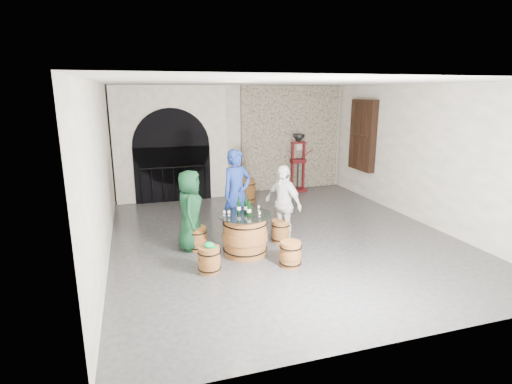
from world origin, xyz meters
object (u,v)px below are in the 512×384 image
object	(u,v)px
barrel_stool_near_right	(291,254)
side_barrel	(247,191)
barrel_stool_left	(197,238)
person_green	(190,210)
barrel_stool_far	(238,226)
barrel_table	(245,234)
person_white	(283,204)
wine_bottle_right	(246,206)
barrel_stool_near_left	(209,260)
person_blue	(237,193)
barrel_stool_right	(281,231)
corking_press	(298,158)
wine_bottle_center	(249,209)
wine_bottle_left	(239,207)

from	to	relation	value
barrel_stool_near_right	side_barrel	bearing A→B (deg)	84.23
barrel_stool_left	person_green	xyz separation A→B (m)	(-0.11, 0.06, 0.57)
barrel_stool_far	barrel_stool_left	bearing A→B (deg)	-154.08
barrel_table	person_white	size ratio (longest dim) A/B	0.65
barrel_stool_far	wine_bottle_right	world-z (taller)	wine_bottle_right
person_green	barrel_stool_near_right	bearing A→B (deg)	-116.31
barrel_stool_near_left	person_green	bearing A→B (deg)	97.06
barrel_stool_near_right	person_blue	distance (m)	2.04
barrel_stool_right	barrel_stool_near_right	size ratio (longest dim) A/B	1.00
barrel_stool_right	person_white	distance (m)	0.58
barrel_stool_near_right	person_green	size ratio (longest dim) A/B	0.29
person_green	barrel_stool_right	bearing A→B (deg)	-80.72
barrel_table	barrel_stool_near_right	bearing A→B (deg)	-50.37
person_white	barrel_stool_left	bearing A→B (deg)	-118.56
person_blue	person_green	bearing A→B (deg)	-172.21
corking_press	barrel_stool_left	bearing A→B (deg)	-136.10
barrel_stool_left	person_green	size ratio (longest dim) A/B	0.29
barrel_stool_far	wine_bottle_center	bearing A→B (deg)	-93.65
barrel_table	barrel_stool_right	xyz separation A→B (m)	(0.88, 0.42, -0.17)
barrel_stool_near_left	wine_bottle_center	xyz separation A→B (m)	(0.84, 0.45, 0.70)
person_green	person_white	world-z (taller)	person_white
side_barrel	barrel_stool_near_right	bearing A→B (deg)	-95.77
person_blue	corking_press	world-z (taller)	person_blue
barrel_stool_near_left	side_barrel	xyz separation A→B (m)	(1.86, 4.15, 0.09)
barrel_stool_left	wine_bottle_left	bearing A→B (deg)	-29.61
person_white	wine_bottle_left	xyz separation A→B (m)	(-1.02, -0.36, 0.13)
wine_bottle_left	wine_bottle_right	world-z (taller)	same
barrel_stool_far	barrel_stool_right	bearing A→B (deg)	-35.51
barrel_stool_right	barrel_stool_near_right	distance (m)	1.21
person_blue	person_white	size ratio (longest dim) A/B	1.16
barrel_stool_left	barrel_stool_near_right	world-z (taller)	same
barrel_stool_near_left	wine_bottle_right	size ratio (longest dim) A/B	1.40
barrel_stool_near_left	corking_press	bearing A→B (deg)	52.63
wine_bottle_left	corking_press	bearing A→B (deg)	54.46
corking_press	side_barrel	bearing A→B (deg)	-160.58
barrel_stool_right	barrel_stool_near_left	distance (m)	1.95
barrel_table	person_white	world-z (taller)	person_white
barrel_stool_far	corking_press	bearing A→B (deg)	49.86
barrel_stool_near_right	person_green	xyz separation A→B (m)	(-1.57, 1.33, 0.57)
barrel_stool_near_left	person_white	xyz separation A→B (m)	(1.73, 1.01, 0.58)
person_green	barrel_stool_left	bearing A→B (deg)	-107.44
barrel_stool_right	barrel_stool_near_right	bearing A→B (deg)	-102.35
barrel_stool_right	corking_press	distance (m)	4.42
wine_bottle_center	corking_press	bearing A→B (deg)	56.98
barrel_table	barrel_stool_near_left	xyz separation A→B (m)	(-0.80, -0.57, -0.17)
wine_bottle_left	person_white	bearing A→B (deg)	19.29
barrel_stool_left	wine_bottle_left	size ratio (longest dim) A/B	1.40
barrel_stool_far	side_barrel	world-z (taller)	side_barrel
barrel_stool_near_left	barrel_stool_near_right	bearing A→B (deg)	-7.53
barrel_stool_left	barrel_stool_near_right	distance (m)	1.93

